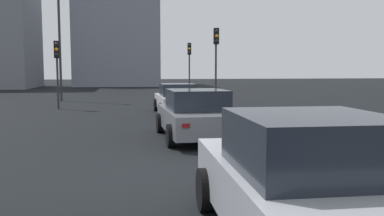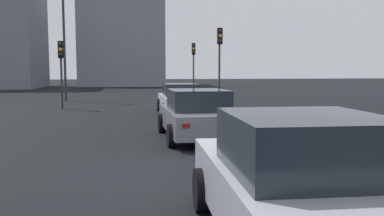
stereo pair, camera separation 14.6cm
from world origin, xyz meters
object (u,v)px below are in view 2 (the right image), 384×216
(car_white_left_lead, at_px, (180,99))
(street_lamp_kerbside, at_px, (64,34))
(traffic_light_near_left, at_px, (220,51))
(car_grey_left_second, at_px, (197,115))
(car_silver_left_third, at_px, (299,184))
(traffic_light_far_left, at_px, (61,60))
(traffic_light_near_right, at_px, (194,58))

(car_white_left_lead, distance_m, street_lamp_kerbside, 11.70)
(traffic_light_near_left, bearing_deg, car_grey_left_second, -18.31)
(car_silver_left_third, relative_size, traffic_light_far_left, 1.17)
(car_silver_left_third, height_order, traffic_light_near_right, traffic_light_near_right)
(car_grey_left_second, bearing_deg, car_silver_left_third, 178.21)
(car_white_left_lead, relative_size, traffic_light_near_left, 0.99)
(car_white_left_lead, height_order, car_grey_left_second, car_grey_left_second)
(traffic_light_near_left, height_order, street_lamp_kerbside, street_lamp_kerbside)
(traffic_light_near_right, relative_size, street_lamp_kerbside, 0.54)
(traffic_light_near_left, bearing_deg, car_white_left_lead, -41.25)
(car_white_left_lead, xyz_separation_m, car_silver_left_third, (-14.42, 0.23, 0.06))
(car_grey_left_second, height_order, street_lamp_kerbside, street_lamp_kerbside)
(traffic_light_near_right, bearing_deg, car_white_left_lead, -6.33)
(car_silver_left_third, bearing_deg, car_grey_left_second, 1.51)
(car_grey_left_second, bearing_deg, traffic_light_near_right, -10.05)
(car_silver_left_third, distance_m, traffic_light_near_left, 18.07)
(car_white_left_lead, xyz_separation_m, street_lamp_kerbside, (8.84, 6.69, 3.76))
(car_grey_left_second, height_order, traffic_light_near_right, traffic_light_near_right)
(traffic_light_near_left, bearing_deg, traffic_light_far_left, -91.76)
(street_lamp_kerbside, bearing_deg, traffic_light_near_left, -120.85)
(car_white_left_lead, distance_m, car_grey_left_second, 6.88)
(traffic_light_near_left, xyz_separation_m, street_lamp_kerbside, (5.57, 9.32, 1.31))
(car_grey_left_second, bearing_deg, traffic_light_near_left, -17.78)
(car_white_left_lead, distance_m, car_silver_left_third, 14.42)
(traffic_light_far_left, bearing_deg, car_white_left_lead, 55.12)
(car_grey_left_second, bearing_deg, car_white_left_lead, -4.03)
(car_silver_left_third, distance_m, traffic_light_far_left, 18.58)
(traffic_light_far_left, xyz_separation_m, street_lamp_kerbside, (5.68, 0.75, 1.87))
(car_silver_left_third, height_order, traffic_light_near_left, traffic_light_near_left)
(car_white_left_lead, xyz_separation_m, traffic_light_near_left, (3.27, -2.62, 2.45))
(car_grey_left_second, xyz_separation_m, car_silver_left_third, (-7.55, -0.02, 0.04))
(car_grey_left_second, distance_m, traffic_light_near_right, 18.89)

